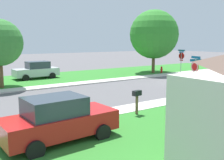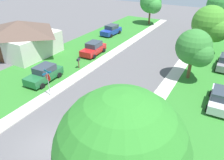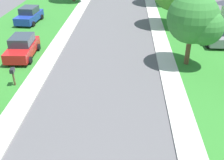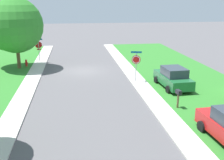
% 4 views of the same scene
% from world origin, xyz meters
% --- Properties ---
extents(ground_plane, '(120.00, 120.00, 0.00)m').
position_xyz_m(ground_plane, '(0.00, 0.00, 0.00)').
color(ground_plane, '#565456').
extents(sidewalk_east, '(1.40, 56.00, 0.10)m').
position_xyz_m(sidewalk_east, '(4.70, 12.00, 0.05)').
color(sidewalk_east, beige).
rests_on(sidewalk_east, ground).
extents(sidewalk_west, '(1.40, 56.00, 0.10)m').
position_xyz_m(sidewalk_west, '(-4.70, 12.00, 0.05)').
color(sidewalk_west, beige).
rests_on(sidewalk_west, ground).
extents(stop_sign_near_corner, '(0.92, 0.92, 2.77)m').
position_xyz_m(stop_sign_near_corner, '(4.78, -4.55, 1.88)').
color(stop_sign_near_corner, '#9E9EA3').
rests_on(stop_sign_near_corner, ground).
extents(stop_sign_far_corner, '(0.90, 0.90, 2.77)m').
position_xyz_m(stop_sign_far_corner, '(-4.44, 4.75, 1.89)').
color(stop_sign_far_corner, '#9E9EA3').
rests_on(stop_sign_far_corner, ground).
extents(car_green_behind_trees, '(2.20, 4.38, 1.76)m').
position_xyz_m(car_green_behind_trees, '(-7.09, 6.68, 0.87)').
color(car_green_behind_trees, '#1E6033').
rests_on(car_green_behind_trees, ground).
extents(tree_corner_large, '(6.01, 5.59, 7.32)m').
position_xyz_m(tree_corner_large, '(6.89, -2.02, 4.34)').
color(tree_corner_large, brown).
rests_on(tree_corner_large, ground).
extents(fire_hydrant, '(0.38, 0.22, 0.83)m').
position_xyz_m(fire_hydrant, '(5.96, -2.56, 0.44)').
color(fire_hydrant, red).
rests_on(fire_hydrant, ground).
extents(mailbox, '(0.30, 0.51, 1.31)m').
position_xyz_m(mailbox, '(-5.83, 11.00, 1.01)').
color(mailbox, brown).
rests_on(mailbox, ground).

